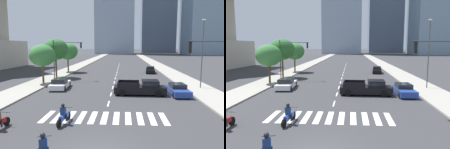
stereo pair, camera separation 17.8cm
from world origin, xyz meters
The scene contains 15 objects.
sidewalk_east centered at (11.01, 30.00, 0.07)m, with size 4.00×260.00×0.15m, color gray.
sidewalk_west centered at (-11.01, 30.00, 0.07)m, with size 4.00×260.00×0.15m, color gray.
crosswalk_near centered at (0.00, 5.82, 0.00)m, with size 9.45×2.90×0.01m.
lane_divider_center centered at (0.00, 33.82, 0.00)m, with size 0.14×50.00×0.01m.
motorcycle_trailing centered at (-2.76, 4.39, 0.58)m, with size 0.70×2.21×1.49m.
pickup_truck centered at (3.54, 13.76, 0.81)m, with size 5.76×2.26×1.67m.
sedan_white_0 centered at (-6.73, 16.64, 0.60)m, with size 2.13×4.70×1.32m.
sedan_black_1 centered at (6.82, 33.43, 0.60)m, with size 2.15×4.39×1.31m.
sedan_blue_2 centered at (7.50, 13.91, 0.59)m, with size 1.96×4.50×1.26m.
traffic_signal_near centered at (8.72, 6.93, 4.26)m, with size 4.15×0.28×6.05m.
traffic_signal_far centered at (-8.10, 23.67, 4.45)m, with size 5.00×0.28×6.26m.
street_lamp_east centered at (11.31, 17.63, 5.06)m, with size 0.50×0.24×8.60m.
street_tree_nearest centered at (-10.21, 19.92, 4.12)m, with size 3.66×3.66×5.54m.
street_tree_second centered at (-10.21, 25.89, 4.90)m, with size 4.25×4.25×6.57m.
street_tree_third centered at (-10.21, 33.75, 4.39)m, with size 4.13×4.13×6.01m.
Camera 2 is at (1.63, -9.76, 5.43)m, focal length 33.97 mm.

